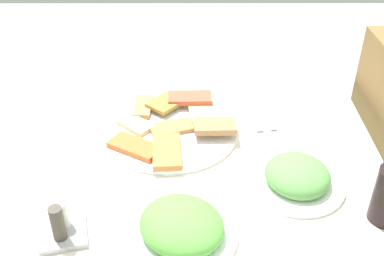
% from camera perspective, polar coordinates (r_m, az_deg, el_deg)
% --- Properties ---
extents(dining_table, '(1.06, 0.82, 0.75)m').
position_cam_1_polar(dining_table, '(1.24, 1.72, -5.04)').
color(dining_table, silver).
rests_on(dining_table, ground_plane).
extents(pide_platter, '(0.34, 0.34, 0.05)m').
position_cam_1_polar(pide_platter, '(1.22, -2.51, 0.04)').
color(pide_platter, white).
rests_on(pide_platter, dining_table).
extents(salad_plate_greens, '(0.21, 0.21, 0.06)m').
position_cam_1_polar(salad_plate_greens, '(1.07, 12.31, -5.67)').
color(salad_plate_greens, white).
rests_on(salad_plate_greens, dining_table).
extents(salad_plate_rice, '(0.23, 0.23, 0.07)m').
position_cam_1_polar(salad_plate_rice, '(0.94, -1.23, -11.60)').
color(salad_plate_rice, white).
rests_on(salad_plate_rice, dining_table).
extents(paper_napkin, '(0.18, 0.18, 0.00)m').
position_cam_1_polar(paper_napkin, '(1.31, 7.89, 1.98)').
color(paper_napkin, white).
rests_on(paper_napkin, dining_table).
extents(fork, '(0.20, 0.04, 0.00)m').
position_cam_1_polar(fork, '(1.31, 7.12, 2.13)').
color(fork, silver).
rests_on(fork, paper_napkin).
extents(spoon, '(0.18, 0.04, 0.00)m').
position_cam_1_polar(spoon, '(1.31, 8.69, 2.12)').
color(spoon, silver).
rests_on(spoon, paper_napkin).
extents(condiment_caddy, '(0.11, 0.11, 0.09)m').
position_cam_1_polar(condiment_caddy, '(0.97, -15.15, -11.13)').
color(condiment_caddy, '#B2B2B7').
rests_on(condiment_caddy, dining_table).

